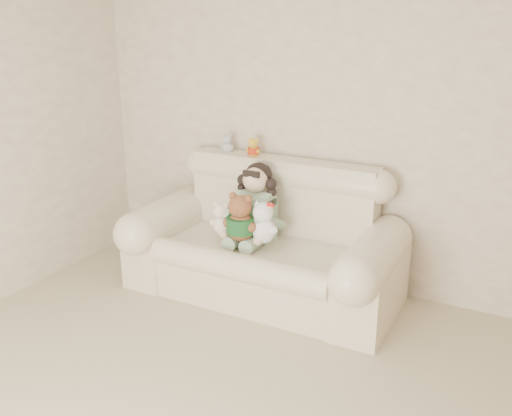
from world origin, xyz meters
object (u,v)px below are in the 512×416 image
(sofa, at_px, (262,233))
(white_cat, at_px, (264,218))
(seated_child, at_px, (256,202))
(cream_teddy, at_px, (222,215))
(brown_teddy, at_px, (241,213))

(sofa, height_order, white_cat, sofa)
(seated_child, relative_size, white_cat, 1.65)
(seated_child, xyz_separation_m, white_cat, (0.17, -0.20, -0.04))
(seated_child, xyz_separation_m, cream_teddy, (-0.19, -0.21, -0.08))
(sofa, xyz_separation_m, brown_teddy, (-0.09, -0.16, 0.20))
(brown_teddy, relative_size, white_cat, 1.14)
(sofa, xyz_separation_m, cream_teddy, (-0.28, -0.13, 0.14))
(sofa, distance_m, brown_teddy, 0.28)
(brown_teddy, bearing_deg, sofa, 46.68)
(brown_teddy, relative_size, cream_teddy, 1.41)
(seated_child, bearing_deg, sofa, -34.11)
(sofa, height_order, brown_teddy, sofa)
(brown_teddy, xyz_separation_m, white_cat, (0.17, 0.05, -0.03))
(sofa, bearing_deg, cream_teddy, -155.84)
(seated_child, relative_size, cream_teddy, 2.04)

